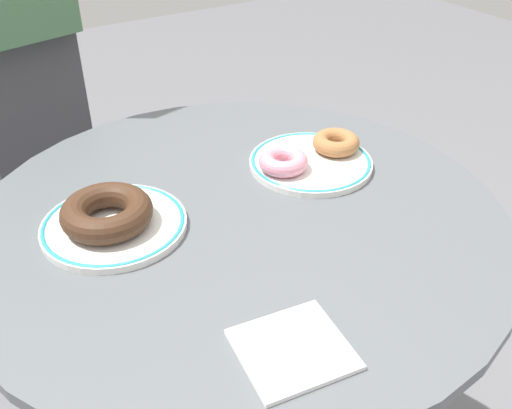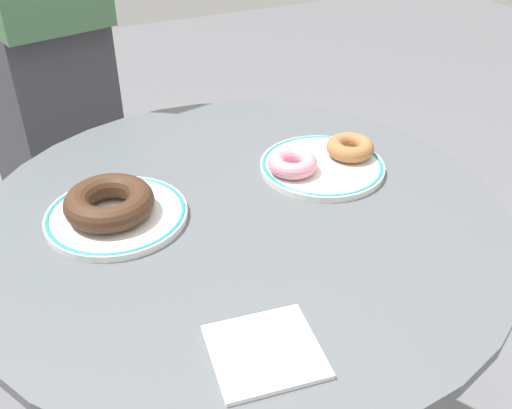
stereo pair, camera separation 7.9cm
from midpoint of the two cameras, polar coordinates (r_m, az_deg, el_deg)
The scene contains 8 objects.
cafe_table at distance 1.00m, azimuth 1.06°, elevation -13.45°, with size 0.76×0.76×0.77m.
plate_left at distance 0.82m, azimuth -10.87°, elevation -1.10°, with size 0.20×0.20×0.01m.
plate_right at distance 0.93m, azimuth 8.97°, elevation 3.71°, with size 0.20×0.20×0.01m.
donut_chocolate at distance 0.80m, azimuth -11.53°, elevation 0.12°, with size 0.12×0.12×0.04m, color #422819.
donut_cinnamon at distance 0.95m, azimuth 11.62°, elevation 5.46°, with size 0.08×0.08×0.03m, color #A36B3D.
donut_pink_frosted at distance 0.89m, azimuth 6.16°, elevation 3.99°, with size 0.08×0.08×0.03m, color pink.
paper_napkin at distance 0.62m, azimuth 4.65°, elevation -14.36°, with size 0.11×0.11×0.01m, color white.
person_figure at distance 1.41m, azimuth -19.49°, elevation 15.01°, with size 0.31×0.44×1.68m.
Camera 2 is at (-0.27, -0.62, 1.24)m, focal length 40.68 mm.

